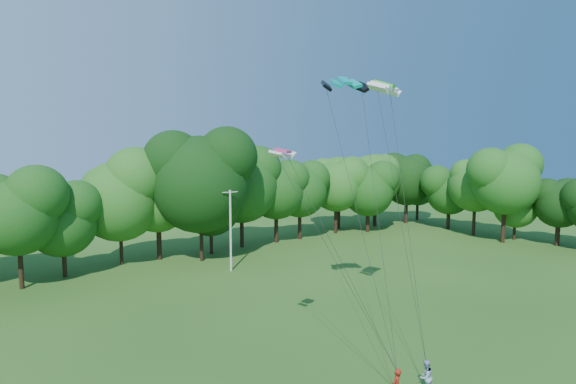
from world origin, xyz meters
TOP-DOWN VIEW (x-y plane):
  - utility_pole at (5.77, 29.14)m, footprint 1.63×0.20m
  - kite_flyer_right at (2.69, 3.59)m, footprint 0.87×0.69m
  - kite_teal at (4.78, 11.99)m, footprint 3.37×2.43m
  - kite_green at (5.85, 9.55)m, footprint 3.15×2.27m
  - kite_pink at (-2.33, 8.99)m, footprint 1.81×1.39m
  - tree_back_center at (5.13, 34.49)m, footprint 11.51×11.51m
  - tree_back_east at (30.25, 39.76)m, footprint 8.84×8.84m
  - tree_flank_east at (40.61, 19.78)m, footprint 9.06×9.06m

SIDE VIEW (x-z plane):
  - kite_flyer_right at x=2.69m, z-range 0.00..1.76m
  - utility_pole at x=5.77m, z-range 0.12..8.28m
  - tree_back_east at x=30.25m, z-range 1.60..14.45m
  - tree_flank_east at x=40.61m, z-range 1.64..14.82m
  - tree_back_center at x=5.13m, z-range 2.08..18.82m
  - kite_pink at x=-2.33m, z-range 12.16..12.43m
  - kite_green at x=5.85m, z-range 16.05..16.63m
  - kite_teal at x=4.78m, z-range 16.37..17.08m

